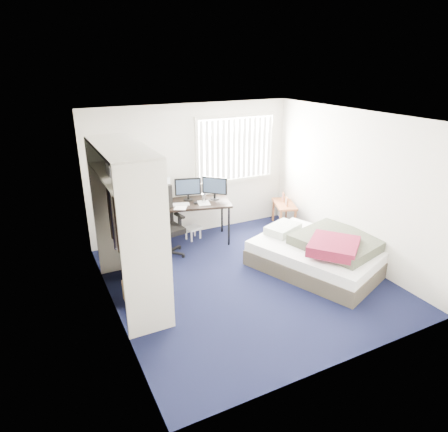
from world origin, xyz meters
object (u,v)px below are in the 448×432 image
object	(u,v)px
nightstand	(284,206)
bed	(321,253)
office_chair	(165,229)
desk	(186,201)

from	to	relation	value
nightstand	bed	xyz separation A→B (m)	(-0.47, -1.74, -0.17)
office_chair	nightstand	xyz separation A→B (m)	(2.57, 0.09, -0.03)
desk	nightstand	distance (m)	2.08
desk	bed	xyz separation A→B (m)	(1.56, -1.98, -0.53)
office_chair	bed	xyz separation A→B (m)	(2.10, -1.66, -0.19)
nightstand	bed	bearing A→B (deg)	-105.16
office_chair	bed	size ratio (longest dim) A/B	0.52
desk	nightstand	xyz separation A→B (m)	(2.03, -0.23, -0.36)
desk	nightstand	bearing A→B (deg)	-6.52
desk	office_chair	xyz separation A→B (m)	(-0.54, -0.32, -0.33)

